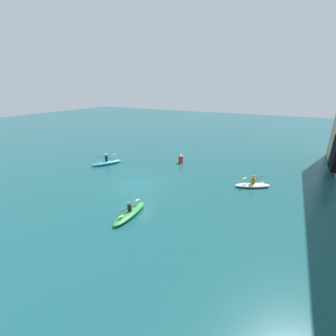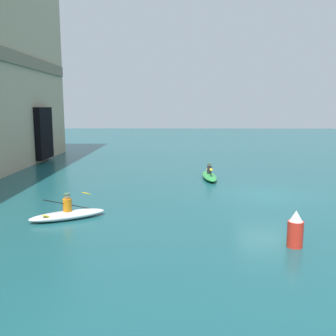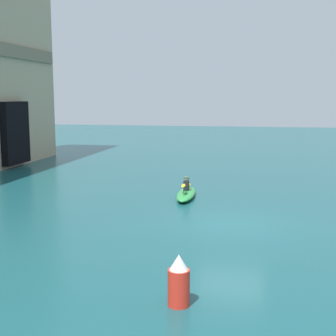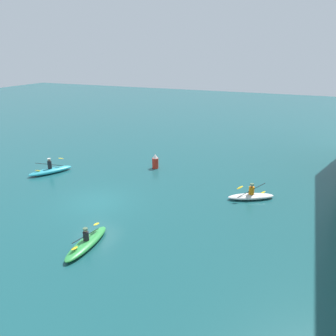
{
  "view_description": "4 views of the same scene",
  "coord_description": "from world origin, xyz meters",
  "px_view_note": "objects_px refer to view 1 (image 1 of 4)",
  "views": [
    {
      "loc": [
        14.52,
        10.75,
        8.11
      ],
      "look_at": [
        -1.66,
        2.08,
        1.42
      ],
      "focal_mm": 24.0,
      "sensor_mm": 36.0,
      "label": 1
    },
    {
      "loc": [
        -18.66,
        4.63,
        4.43
      ],
      "look_at": [
        0.23,
        4.9,
        1.35
      ],
      "focal_mm": 40.0,
      "sensor_mm": 36.0,
      "label": 2
    },
    {
      "loc": [
        -17.05,
        -0.99,
        4.67
      ],
      "look_at": [
        -0.35,
        2.34,
        2.1
      ],
      "focal_mm": 50.0,
      "sensor_mm": 36.0,
      "label": 3
    },
    {
      "loc": [
        15.38,
        11.39,
        9.05
      ],
      "look_at": [
        -1.93,
        4.06,
        2.22
      ],
      "focal_mm": 35.0,
      "sensor_mm": 36.0,
      "label": 4
    }
  ],
  "objects_px": {
    "kayak_cyan": "(107,162)",
    "kayak_white": "(252,185)",
    "marker_buoy": "(181,158)",
    "kayak_green": "(130,213)"
  },
  "relations": [
    {
      "from": "kayak_cyan",
      "to": "marker_buoy",
      "type": "height_order",
      "value": "kayak_cyan"
    },
    {
      "from": "kayak_white",
      "to": "marker_buoy",
      "type": "bearing_deg",
      "value": 131.84
    },
    {
      "from": "kayak_green",
      "to": "marker_buoy",
      "type": "xyz_separation_m",
      "value": [
        -11.45,
        -1.66,
        0.36
      ]
    },
    {
      "from": "kayak_green",
      "to": "kayak_white",
      "type": "xyz_separation_m",
      "value": [
        -8.58,
        6.46,
        0.01
      ]
    },
    {
      "from": "kayak_cyan",
      "to": "marker_buoy",
      "type": "xyz_separation_m",
      "value": [
        -4.24,
        6.99,
        0.33
      ]
    },
    {
      "from": "kayak_cyan",
      "to": "marker_buoy",
      "type": "distance_m",
      "value": 8.18
    },
    {
      "from": "kayak_green",
      "to": "kayak_white",
      "type": "distance_m",
      "value": 10.74
    },
    {
      "from": "kayak_white",
      "to": "marker_buoy",
      "type": "relative_size",
      "value": 2.52
    },
    {
      "from": "kayak_cyan",
      "to": "kayak_white",
      "type": "xyz_separation_m",
      "value": [
        -1.36,
        15.1,
        -0.03
      ]
    },
    {
      "from": "kayak_green",
      "to": "marker_buoy",
      "type": "distance_m",
      "value": 11.58
    }
  ]
}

